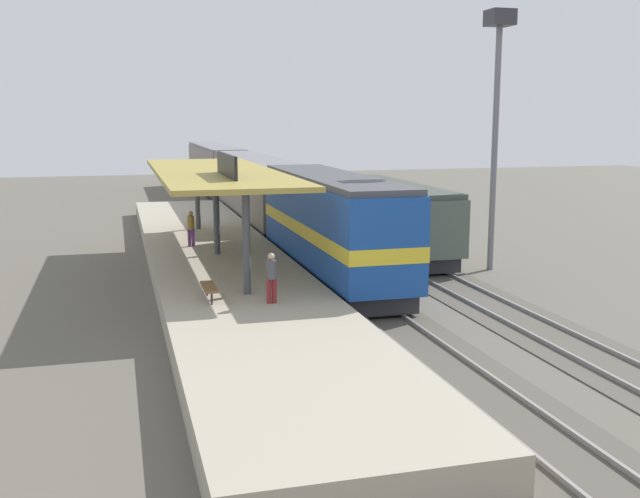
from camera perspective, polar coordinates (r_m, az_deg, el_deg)
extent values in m
plane|color=#5B564C|center=(35.85, 2.71, -1.28)|extent=(120.00, 120.00, 0.00)
cube|color=#4E4941|center=(35.29, -0.38, -1.42)|extent=(3.20, 110.00, 0.04)
cube|color=gray|center=(35.11, -1.52, -1.38)|extent=(0.10, 110.00, 0.16)
cube|color=gray|center=(35.47, 0.75, -1.26)|extent=(0.10, 110.00, 0.16)
cube|color=#4E4941|center=(36.72, 6.58, -1.03)|extent=(3.20, 110.00, 0.04)
cube|color=gray|center=(36.45, 5.53, -1.00)|extent=(0.10, 110.00, 0.16)
cube|color=gray|center=(36.98, 7.62, -0.88)|extent=(0.10, 110.00, 0.16)
cube|color=#A89E89|center=(34.34, -7.82, -1.11)|extent=(6.00, 44.00, 0.90)
cylinder|color=#47474C|center=(26.15, -5.64, 0.42)|extent=(0.28, 0.28, 3.60)
cylinder|color=#47474C|center=(33.98, -7.91, 2.62)|extent=(0.28, 0.28, 3.60)
cylinder|color=#47474C|center=(41.87, -9.33, 3.99)|extent=(0.28, 0.28, 3.60)
cube|color=#A38E3D|center=(33.79, -7.99, 5.81)|extent=(5.20, 18.00, 0.20)
cube|color=black|center=(30.19, -7.13, 6.38)|extent=(0.12, 4.80, 0.90)
cylinder|color=#333338|center=(25.08, -8.26, -3.76)|extent=(0.07, 0.07, 0.42)
cylinder|color=#333338|center=(26.34, -8.61, -3.10)|extent=(0.07, 0.07, 0.42)
cube|color=brown|center=(25.65, -8.46, -2.88)|extent=(0.44, 1.70, 0.08)
cube|color=#28282D|center=(32.59, 0.86, -1.51)|extent=(2.60, 13.60, 0.70)
cube|color=#19479E|center=(32.23, 0.87, 2.15)|extent=(2.90, 14.40, 3.50)
cube|color=#47474C|center=(32.03, 0.88, 5.46)|extent=(2.78, 14.11, 0.24)
cube|color=yellow|center=(32.27, 0.87, 1.69)|extent=(2.93, 14.43, 0.56)
cube|color=#28282D|center=(49.90, -4.88, 2.52)|extent=(2.60, 19.20, 0.70)
cube|color=slate|center=(49.68, -4.91, 4.81)|extent=(2.90, 20.00, 3.30)
cube|color=slate|center=(49.55, -4.94, 6.85)|extent=(2.78, 19.60, 0.24)
cube|color=#28282D|center=(70.34, -7.96, 4.67)|extent=(2.60, 19.20, 0.70)
cube|color=slate|center=(70.18, -8.00, 6.30)|extent=(2.90, 20.00, 3.30)
cube|color=slate|center=(70.09, -8.03, 7.74)|extent=(2.78, 19.60, 0.24)
cube|color=#28282D|center=(38.56, 5.43, 0.27)|extent=(2.50, 11.20, 0.70)
cube|color=#4C564C|center=(38.32, 5.47, 2.70)|extent=(2.80, 12.00, 2.60)
cube|color=#3D453D|center=(38.16, 5.51, 4.81)|extent=(2.69, 11.76, 0.24)
cylinder|color=slate|center=(35.16, 13.17, 7.28)|extent=(0.28, 0.28, 11.00)
cube|color=#333338|center=(35.38, 13.57, 16.78)|extent=(1.10, 1.10, 0.70)
cylinder|color=#663375|center=(36.36, -9.94, 0.85)|extent=(0.16, 0.16, 0.84)
cylinder|color=#663375|center=(36.38, -9.66, 0.87)|extent=(0.16, 0.16, 0.84)
cylinder|color=olive|center=(36.26, -9.83, 2.02)|extent=(0.34, 0.34, 0.64)
sphere|color=tan|center=(36.20, -9.85, 2.70)|extent=(0.23, 0.23, 0.23)
cylinder|color=maroon|center=(25.01, -3.92, -3.22)|extent=(0.16, 0.16, 0.84)
cylinder|color=maroon|center=(25.05, -3.51, -3.20)|extent=(0.16, 0.16, 0.84)
cylinder|color=#4C4C51|center=(24.87, -3.73, -1.55)|extent=(0.34, 0.34, 0.64)
sphere|color=tan|center=(24.78, -3.74, -0.57)|extent=(0.23, 0.23, 0.23)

